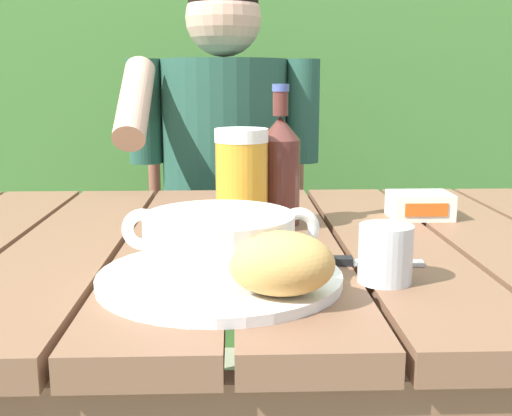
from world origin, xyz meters
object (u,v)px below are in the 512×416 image
(soup_bowl, at_px, (219,242))
(table_knife, at_px, (350,262))
(bread_roll, at_px, (281,263))
(person_eating, at_px, (224,183))
(water_glass_small, at_px, (385,254))
(butter_tub, at_px, (420,205))
(serving_plate, at_px, (220,278))
(beer_glass, at_px, (242,180))
(beer_bottle, at_px, (280,168))
(chair_near_diner, at_px, (227,259))

(soup_bowl, distance_m, table_knife, 0.19)
(bread_roll, bearing_deg, soup_bowl, 130.60)
(person_eating, height_order, water_glass_small, person_eating)
(person_eating, height_order, butter_tub, person_eating)
(person_eating, relative_size, serving_plate, 4.30)
(water_glass_small, bearing_deg, soup_bowl, 178.74)
(person_eating, height_order, serving_plate, person_eating)
(bread_roll, bearing_deg, table_knife, 54.77)
(bread_roll, height_order, beer_glass, beer_glass)
(soup_bowl, bearing_deg, bread_roll, -49.40)
(person_eating, distance_m, soup_bowl, 0.88)
(beer_bottle, distance_m, table_knife, 0.27)
(serving_plate, bearing_deg, soup_bowl, 180.00)
(soup_bowl, relative_size, beer_bottle, 0.99)
(table_knife, bearing_deg, serving_plate, -158.36)
(beer_bottle, distance_m, water_glass_small, 0.33)
(beer_glass, bearing_deg, table_knife, -53.50)
(serving_plate, bearing_deg, table_knife, 21.64)
(serving_plate, height_order, soup_bowl, soup_bowl)
(water_glass_small, height_order, butter_tub, water_glass_small)
(soup_bowl, height_order, beer_glass, beer_glass)
(chair_near_diner, xyz_separation_m, beer_bottle, (0.10, -0.77, 0.38))
(serving_plate, relative_size, beer_bottle, 1.27)
(beer_bottle, height_order, table_knife, beer_bottle)
(person_eating, relative_size, beer_bottle, 5.45)
(butter_tub, height_order, table_knife, butter_tub)
(person_eating, height_order, bread_roll, person_eating)
(soup_bowl, relative_size, table_knife, 1.45)
(person_eating, xyz_separation_m, bread_roll, (0.08, -0.95, 0.07))
(soup_bowl, height_order, butter_tub, soup_bowl)
(person_eating, relative_size, bread_roll, 9.71)
(serving_plate, xyz_separation_m, bread_roll, (0.07, -0.08, 0.04))
(chair_near_diner, relative_size, bread_roll, 7.72)
(serving_plate, distance_m, table_knife, 0.18)
(soup_bowl, bearing_deg, water_glass_small, -1.26)
(person_eating, relative_size, beer_glass, 7.69)
(butter_tub, bearing_deg, beer_bottle, -171.11)
(soup_bowl, height_order, table_knife, soup_bowl)
(serving_plate, xyz_separation_m, beer_glass, (0.03, 0.26, 0.08))
(serving_plate, height_order, bread_roll, bread_roll)
(person_eating, distance_m, water_glass_small, 0.90)
(chair_near_diner, height_order, beer_bottle, chair_near_diner)
(soup_bowl, relative_size, bread_roll, 1.77)
(butter_tub, bearing_deg, person_eating, 123.52)
(table_knife, bearing_deg, butter_tub, 58.18)
(chair_near_diner, relative_size, water_glass_small, 14.31)
(beer_glass, distance_m, butter_tub, 0.33)
(soup_bowl, height_order, water_glass_small, soup_bowl)
(beer_bottle, height_order, water_glass_small, beer_bottle)
(chair_near_diner, xyz_separation_m, soup_bowl, (0.01, -1.07, 0.33))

